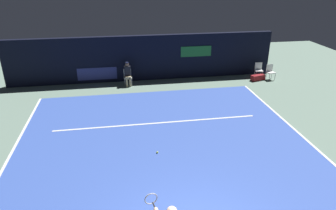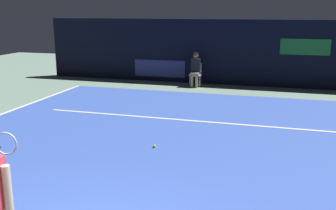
{
  "view_description": "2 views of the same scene",
  "coord_description": "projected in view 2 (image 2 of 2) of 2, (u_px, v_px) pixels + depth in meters",
  "views": [
    {
      "loc": [
        -1.5,
        -5.05,
        6.06
      ],
      "look_at": [
        0.38,
        6.12,
        1.02
      ],
      "focal_mm": 33.13,
      "sensor_mm": 36.0,
      "label": 1
    },
    {
      "loc": [
        2.24,
        -3.44,
        2.96
      ],
      "look_at": [
        -0.31,
        5.3,
        0.73
      ],
      "focal_mm": 41.78,
      "sensor_mm": 36.0,
      "label": 2
    }
  ],
  "objects": [
    {
      "name": "tennis_ball",
      "position": [
        154.0,
        146.0,
        8.57
      ],
      "size": [
        0.07,
        0.07,
        0.07
      ],
      "primitive_type": "sphere",
      "color": "#CCE033",
      "rests_on": "court_surface"
    },
    {
      "name": "court_surface",
      "position": [
        172.0,
        144.0,
        8.82
      ],
      "size": [
        11.0,
        11.21,
        0.01
      ],
      "primitive_type": "cube",
      "color": "#3856B2",
      "rests_on": "ground"
    },
    {
      "name": "back_wall",
      "position": [
        224.0,
        52.0,
        15.69
      ],
      "size": [
        15.27,
        0.33,
        2.6
      ],
      "color": "black",
      "rests_on": "ground"
    },
    {
      "name": "ground_plane",
      "position": [
        172.0,
        144.0,
        8.82
      ],
      "size": [
        31.52,
        31.52,
        0.0
      ],
      "primitive_type": "plane",
      "color": "slate"
    },
    {
      "name": "line_service",
      "position": [
        192.0,
        121.0,
        10.64
      ],
      "size": [
        8.58,
        0.1,
        0.01
      ],
      "primitive_type": "cube",
      "color": "white",
      "rests_on": "court_surface"
    },
    {
      "name": "line_judge_on_chair",
      "position": [
        195.0,
        69.0,
        15.31
      ],
      "size": [
        0.46,
        0.54,
        1.32
      ],
      "color": "white",
      "rests_on": "ground"
    }
  ]
}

